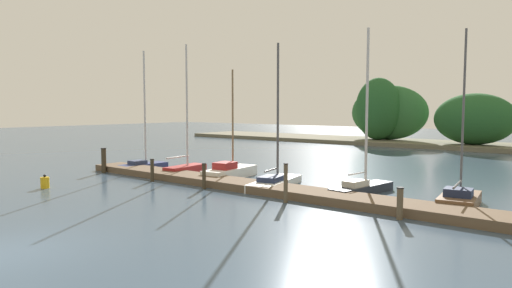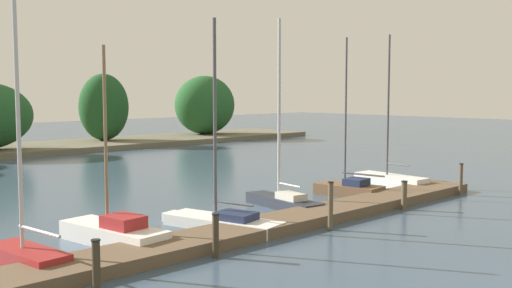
{
  "view_description": "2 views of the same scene",
  "coord_description": "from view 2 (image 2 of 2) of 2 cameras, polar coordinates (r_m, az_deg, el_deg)",
  "views": [
    {
      "loc": [
        12.3,
        -4.78,
        3.78
      ],
      "look_at": [
        -2.89,
        14.15,
        1.85
      ],
      "focal_mm": 31.63,
      "sensor_mm": 36.0,
      "label": 1
    },
    {
      "loc": [
        -12.99,
        -2.21,
        4.54
      ],
      "look_at": [
        1.36,
        12.63,
        2.68
      ],
      "focal_mm": 42.05,
      "sensor_mm": 36.0,
      "label": 2
    }
  ],
  "objects": [
    {
      "name": "sailboat_6",
      "position": [
        28.97,
        12.49,
        -3.23
      ],
      "size": [
        1.27,
        3.85,
        7.11
      ],
      "rotation": [
        0.0,
        0.0,
        1.51
      ],
      "color": "white",
      "rests_on": "ground"
    },
    {
      "name": "mooring_piling_1",
      "position": [
        14.35,
        -14.96,
        -11.0
      ],
      "size": [
        0.22,
        0.22,
        1.17
      ],
      "color": "#3D3323",
      "rests_on": "ground"
    },
    {
      "name": "dock_pier",
      "position": [
        19.17,
        0.06,
        -8.01
      ],
      "size": [
        24.64,
        1.8,
        0.35
      ],
      "color": "brown",
      "rests_on": "ground"
    },
    {
      "name": "sailboat_3",
      "position": [
        19.87,
        -3.43,
        -7.07
      ],
      "size": [
        2.12,
        4.53,
        6.86
      ],
      "rotation": [
        0.0,
        0.0,
        1.8
      ],
      "color": "white",
      "rests_on": "ground"
    },
    {
      "name": "mooring_piling_2",
      "position": [
        16.45,
        -3.86,
        -8.66
      ],
      "size": [
        0.2,
        0.2,
        1.22
      ],
      "color": "#3D3323",
      "rests_on": "ground"
    },
    {
      "name": "sailboat_5",
      "position": [
        26.32,
        8.7,
        -4.07
      ],
      "size": [
        1.64,
        3.32,
        6.78
      ],
      "rotation": [
        0.0,
        0.0,
        1.7
      ],
      "color": "brown",
      "rests_on": "ground"
    },
    {
      "name": "sailboat_2",
      "position": [
        18.43,
        -13.6,
        -8.05
      ],
      "size": [
        1.67,
        4.12,
        5.85
      ],
      "rotation": [
        0.0,
        0.0,
        1.7
      ],
      "color": "white",
      "rests_on": "ground"
    },
    {
      "name": "mooring_piling_5",
      "position": [
        27.42,
        18.9,
        -3.18
      ],
      "size": [
        0.19,
        0.19,
        1.39
      ],
      "color": "brown",
      "rests_on": "ground"
    },
    {
      "name": "sailboat_4",
      "position": [
        23.31,
        2.45,
        -5.02
      ],
      "size": [
        1.44,
        4.08,
        7.26
      ],
      "rotation": [
        0.0,
        0.0,
        1.43
      ],
      "color": "#232833",
      "rests_on": "ground"
    },
    {
      "name": "mooring_piling_3",
      "position": [
        19.67,
        7.1,
        -5.85
      ],
      "size": [
        0.2,
        0.2,
        1.59
      ],
      "color": "brown",
      "rests_on": "ground"
    },
    {
      "name": "mooring_piling_4",
      "position": [
        23.51,
        13.91,
        -4.75
      ],
      "size": [
        0.25,
        0.25,
        1.11
      ],
      "color": "brown",
      "rests_on": "ground"
    },
    {
      "name": "sailboat_1",
      "position": [
        16.65,
        -21.17,
        -9.42
      ],
      "size": [
        1.23,
        3.09,
        7.37
      ],
      "rotation": [
        0.0,
        0.0,
        1.68
      ],
      "color": "maroon",
      "rests_on": "ground"
    }
  ]
}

